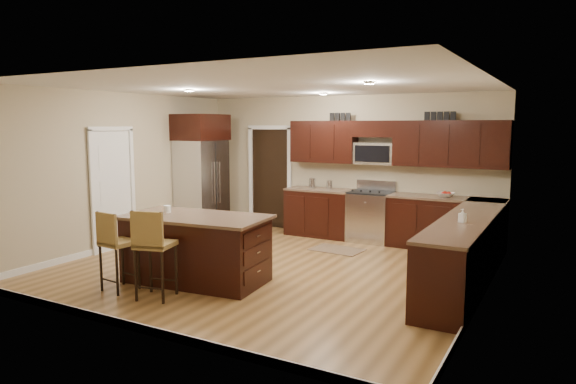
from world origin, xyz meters
The scene contains 22 objects.
floor centered at (0.00, 0.00, 0.00)m, with size 6.00×6.00×0.00m, color olive.
ceiling centered at (0.00, 0.00, 2.70)m, with size 6.00×6.00×0.00m, color silver.
wall_back centered at (0.00, 2.75, 1.35)m, with size 6.00×6.00×0.00m, color tan.
wall_left centered at (-3.00, 0.00, 1.35)m, with size 5.50×5.50×0.00m, color tan.
wall_right centered at (3.00, 0.00, 1.35)m, with size 5.50×5.50×0.00m, color tan.
base_cabinets centered at (1.90, 1.45, 0.46)m, with size 4.02×3.96×0.92m.
upper_cabinets centered at (1.04, 2.58, 1.84)m, with size 4.00×0.33×0.80m.
range centered at (0.68, 2.45, 0.47)m, with size 0.76×0.64×1.11m.
microwave centered at (0.68, 2.60, 1.62)m, with size 0.76×0.31×0.40m, color silver.
doorway centered at (-1.65, 2.73, 1.03)m, with size 0.85×0.03×2.06m, color black.
pantry_door centered at (-2.98, -0.30, 1.02)m, with size 0.03×0.80×2.04m, color white.
letter_decor centered at (0.90, 2.58, 2.29)m, with size 2.20×0.03×0.15m, color black, non-canonical shape.
island centered at (-0.57, -1.05, 0.43)m, with size 2.07×1.23×0.92m.
stool_left centered at (-1.21, -1.90, 0.65)m, with size 0.43×0.43×1.04m.
stool_mid centered at (-0.55, -1.90, 0.70)m, with size 0.51×0.51×1.12m.
refrigerator centered at (-2.62, 1.67, 1.20)m, with size 0.79×0.98×2.35m.
floor_mat centered at (0.42, 1.52, 0.01)m, with size 0.87×0.58×0.01m, color brown.
fruit_bowl centered at (2.02, 2.45, 0.96)m, with size 0.30×0.30×0.07m, color silver.
soap_bottle centered at (2.70, 0.20, 1.01)m, with size 0.08×0.08×0.17m, color #B2B2B2.
canister_tall centered at (-0.52, 2.45, 1.02)m, with size 0.12×0.12×0.20m, color silver.
canister_short centered at (-0.16, 2.45, 1.00)m, with size 0.11×0.11×0.17m, color silver.
island_jar centered at (-1.07, -1.05, 0.97)m, with size 0.10×0.10×0.10m, color white.
Camera 1 is at (3.86, -6.45, 2.15)m, focal length 32.00 mm.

